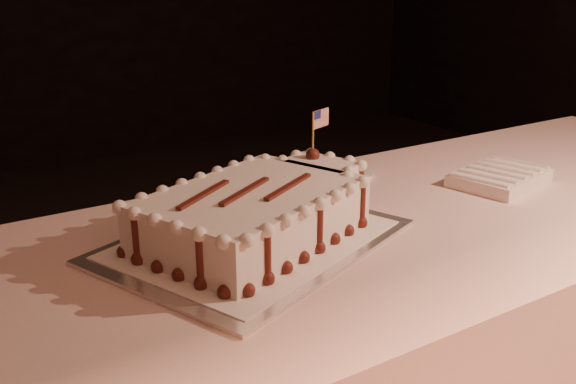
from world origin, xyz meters
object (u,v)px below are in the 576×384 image
cake_board (253,241)px  sheet_cake (262,210)px  napkin_stack (499,178)px  side_plate (345,174)px  banquet_table (383,367)px

cake_board → sheet_cake: size_ratio=1.01×
napkin_stack → sheet_cake: bearing=177.8°
sheet_cake → side_plate: sheet_cake is taller
sheet_cake → napkin_stack: 0.66m
cake_board → banquet_table: bearing=-27.9°
banquet_table → cake_board: (-0.32, 0.04, 0.38)m
sheet_cake → side_plate: bearing=31.2°
banquet_table → sheet_cake: 0.52m
banquet_table → cake_board: bearing=173.1°
sheet_cake → cake_board: bearing=-158.9°
banquet_table → side_plate: size_ratio=16.91×
sheet_cake → napkin_stack: sheet_cake is taller
sheet_cake → napkin_stack: bearing=-2.2°
sheet_cake → side_plate: 0.44m
napkin_stack → banquet_table: bearing=-176.3°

